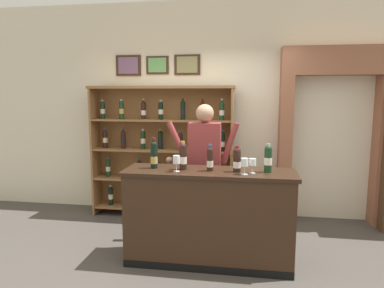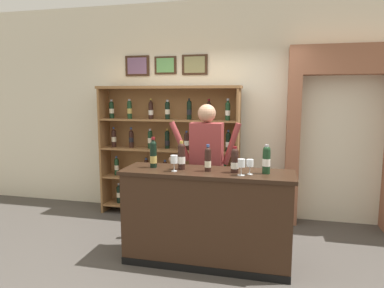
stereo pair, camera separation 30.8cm
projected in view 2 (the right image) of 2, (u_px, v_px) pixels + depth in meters
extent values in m
cube|color=#47423D|center=(191.00, 261.00, 3.87)|extent=(14.00, 14.00, 0.02)
cube|color=beige|center=(218.00, 110.00, 5.30)|extent=(12.00, 0.16, 3.21)
cube|color=#382316|center=(137.00, 66.00, 5.40)|extent=(0.39, 0.02, 0.31)
cube|color=#6F5073|center=(137.00, 66.00, 5.39)|extent=(0.31, 0.01, 0.25)
cube|color=#382316|center=(165.00, 65.00, 5.29)|extent=(0.35, 0.02, 0.27)
cube|color=#589754|center=(165.00, 65.00, 5.28)|extent=(0.28, 0.01, 0.22)
cube|color=#382316|center=(195.00, 65.00, 5.19)|extent=(0.39, 0.02, 0.30)
cube|color=olive|center=(194.00, 65.00, 5.17)|extent=(0.31, 0.01, 0.24)
cube|color=olive|center=(105.00, 149.00, 5.43)|extent=(0.03, 0.35, 1.96)
cube|color=olive|center=(238.00, 155.00, 4.95)|extent=(0.03, 0.35, 1.96)
cube|color=olive|center=(172.00, 150.00, 5.35)|extent=(2.11, 0.02, 1.96)
cube|color=olive|center=(169.00, 207.00, 5.31)|extent=(2.05, 0.33, 0.02)
cylinder|color=black|center=(119.00, 195.00, 5.46)|extent=(0.07, 0.07, 0.24)
sphere|color=black|center=(119.00, 188.00, 5.45)|extent=(0.07, 0.07, 0.07)
cylinder|color=black|center=(119.00, 186.00, 5.44)|extent=(0.03, 0.03, 0.07)
cylinder|color=#99999E|center=(119.00, 184.00, 5.44)|extent=(0.04, 0.04, 0.03)
cylinder|color=beige|center=(119.00, 195.00, 5.46)|extent=(0.08, 0.08, 0.08)
cylinder|color=black|center=(144.00, 197.00, 5.40)|extent=(0.07, 0.07, 0.24)
sphere|color=black|center=(143.00, 188.00, 5.38)|extent=(0.07, 0.07, 0.07)
cylinder|color=black|center=(143.00, 187.00, 5.37)|extent=(0.04, 0.04, 0.06)
cylinder|color=#99999E|center=(143.00, 186.00, 5.37)|extent=(0.04, 0.04, 0.03)
cylinder|color=beige|center=(144.00, 197.00, 5.40)|extent=(0.08, 0.08, 0.08)
cylinder|color=black|center=(170.00, 199.00, 5.31)|extent=(0.07, 0.07, 0.23)
sphere|color=black|center=(170.00, 191.00, 5.29)|extent=(0.07, 0.07, 0.07)
cylinder|color=black|center=(170.00, 189.00, 5.29)|extent=(0.03, 0.03, 0.08)
cylinder|color=navy|center=(170.00, 187.00, 5.28)|extent=(0.03, 0.03, 0.03)
cylinder|color=silver|center=(170.00, 201.00, 5.31)|extent=(0.08, 0.08, 0.07)
cylinder|color=black|center=(197.00, 201.00, 5.18)|extent=(0.07, 0.07, 0.24)
sphere|color=black|center=(197.00, 193.00, 5.16)|extent=(0.07, 0.07, 0.07)
cylinder|color=black|center=(197.00, 191.00, 5.16)|extent=(0.03, 0.03, 0.06)
cylinder|color=#99999E|center=(197.00, 190.00, 5.15)|extent=(0.03, 0.03, 0.03)
cylinder|color=silver|center=(197.00, 203.00, 5.18)|extent=(0.08, 0.08, 0.08)
cylinder|color=black|center=(219.00, 202.00, 5.14)|extent=(0.07, 0.07, 0.24)
sphere|color=black|center=(219.00, 194.00, 5.12)|extent=(0.07, 0.07, 0.07)
cylinder|color=black|center=(219.00, 192.00, 5.12)|extent=(0.03, 0.03, 0.06)
cylinder|color=#B79338|center=(219.00, 191.00, 5.11)|extent=(0.03, 0.03, 0.03)
cylinder|color=tan|center=(219.00, 202.00, 5.14)|extent=(0.08, 0.08, 0.08)
cube|color=olive|center=(169.00, 179.00, 5.25)|extent=(2.05, 0.33, 0.02)
cylinder|color=#19381E|center=(117.00, 168.00, 5.43)|extent=(0.07, 0.07, 0.23)
sphere|color=#19381E|center=(116.00, 160.00, 5.41)|extent=(0.07, 0.07, 0.07)
cylinder|color=#19381E|center=(116.00, 159.00, 5.41)|extent=(0.03, 0.03, 0.07)
cylinder|color=navy|center=(116.00, 157.00, 5.40)|extent=(0.03, 0.03, 0.03)
cylinder|color=beige|center=(117.00, 167.00, 5.43)|extent=(0.07, 0.07, 0.07)
cylinder|color=black|center=(146.00, 169.00, 5.34)|extent=(0.07, 0.07, 0.23)
sphere|color=black|center=(146.00, 161.00, 5.33)|extent=(0.07, 0.07, 0.07)
cylinder|color=black|center=(146.00, 160.00, 5.32)|extent=(0.03, 0.03, 0.06)
cylinder|color=navy|center=(146.00, 159.00, 5.32)|extent=(0.04, 0.04, 0.03)
cylinder|color=beige|center=(146.00, 170.00, 5.34)|extent=(0.07, 0.07, 0.07)
cylinder|color=black|center=(165.00, 171.00, 5.21)|extent=(0.07, 0.07, 0.22)
sphere|color=black|center=(165.00, 164.00, 5.19)|extent=(0.07, 0.07, 0.07)
cylinder|color=black|center=(165.00, 162.00, 5.19)|extent=(0.03, 0.03, 0.06)
cylinder|color=navy|center=(165.00, 161.00, 5.19)|extent=(0.03, 0.03, 0.03)
cylinder|color=beige|center=(165.00, 173.00, 5.21)|extent=(0.07, 0.07, 0.07)
cylinder|color=black|center=(196.00, 172.00, 5.13)|extent=(0.07, 0.07, 0.22)
sphere|color=black|center=(196.00, 165.00, 5.11)|extent=(0.07, 0.07, 0.07)
cylinder|color=black|center=(196.00, 163.00, 5.11)|extent=(0.03, 0.03, 0.06)
cylinder|color=navy|center=(196.00, 162.00, 5.10)|extent=(0.03, 0.03, 0.03)
cylinder|color=beige|center=(196.00, 173.00, 5.13)|extent=(0.07, 0.07, 0.07)
cylinder|color=#19381E|center=(224.00, 174.00, 5.01)|extent=(0.07, 0.07, 0.23)
sphere|color=#19381E|center=(224.00, 166.00, 4.99)|extent=(0.07, 0.07, 0.07)
cylinder|color=#19381E|center=(224.00, 164.00, 4.99)|extent=(0.03, 0.03, 0.07)
cylinder|color=navy|center=(224.00, 162.00, 4.98)|extent=(0.03, 0.03, 0.03)
cylinder|color=silver|center=(224.00, 175.00, 5.01)|extent=(0.07, 0.07, 0.07)
cube|color=olive|center=(168.00, 150.00, 5.19)|extent=(2.05, 0.33, 0.02)
cylinder|color=black|center=(114.00, 140.00, 5.37)|extent=(0.07, 0.07, 0.23)
sphere|color=black|center=(114.00, 132.00, 5.36)|extent=(0.07, 0.07, 0.07)
cylinder|color=black|center=(114.00, 130.00, 5.35)|extent=(0.03, 0.03, 0.07)
cylinder|color=navy|center=(114.00, 128.00, 5.35)|extent=(0.03, 0.03, 0.03)
cylinder|color=beige|center=(114.00, 139.00, 5.37)|extent=(0.07, 0.07, 0.07)
cylinder|color=black|center=(131.00, 140.00, 5.32)|extent=(0.07, 0.07, 0.22)
sphere|color=black|center=(131.00, 133.00, 5.30)|extent=(0.07, 0.07, 0.07)
cylinder|color=black|center=(131.00, 130.00, 5.30)|extent=(0.03, 0.03, 0.08)
cylinder|color=navy|center=(131.00, 128.00, 5.29)|extent=(0.03, 0.03, 0.03)
cylinder|color=black|center=(131.00, 140.00, 5.32)|extent=(0.07, 0.07, 0.07)
cylinder|color=black|center=(150.00, 141.00, 5.22)|extent=(0.07, 0.07, 0.23)
sphere|color=black|center=(150.00, 133.00, 5.20)|extent=(0.07, 0.07, 0.07)
cylinder|color=black|center=(150.00, 131.00, 5.20)|extent=(0.03, 0.03, 0.06)
cylinder|color=#99999E|center=(150.00, 130.00, 5.19)|extent=(0.04, 0.04, 0.03)
cylinder|color=beige|center=(150.00, 140.00, 5.22)|extent=(0.07, 0.07, 0.07)
cylinder|color=black|center=(167.00, 141.00, 5.22)|extent=(0.07, 0.07, 0.23)
sphere|color=black|center=(167.00, 133.00, 5.20)|extent=(0.07, 0.07, 0.07)
cylinder|color=black|center=(167.00, 131.00, 5.19)|extent=(0.03, 0.03, 0.07)
cylinder|color=#B79338|center=(167.00, 129.00, 5.19)|extent=(0.03, 0.03, 0.03)
cylinder|color=black|center=(167.00, 143.00, 5.22)|extent=(0.07, 0.07, 0.07)
cylinder|color=black|center=(187.00, 143.00, 5.08)|extent=(0.07, 0.07, 0.22)
sphere|color=black|center=(187.00, 135.00, 5.06)|extent=(0.07, 0.07, 0.07)
cylinder|color=black|center=(187.00, 133.00, 5.06)|extent=(0.03, 0.03, 0.06)
cylinder|color=navy|center=(187.00, 132.00, 5.05)|extent=(0.03, 0.03, 0.03)
cylinder|color=silver|center=(187.00, 143.00, 5.08)|extent=(0.07, 0.07, 0.07)
cylinder|color=black|center=(208.00, 142.00, 5.07)|extent=(0.07, 0.07, 0.23)
sphere|color=black|center=(208.00, 134.00, 5.06)|extent=(0.07, 0.07, 0.07)
cylinder|color=black|center=(208.00, 133.00, 5.05)|extent=(0.03, 0.03, 0.06)
cylinder|color=#B79338|center=(208.00, 131.00, 5.05)|extent=(0.03, 0.03, 0.03)
cylinder|color=silver|center=(208.00, 142.00, 5.07)|extent=(0.07, 0.07, 0.07)
cylinder|color=black|center=(228.00, 143.00, 4.92)|extent=(0.07, 0.07, 0.24)
sphere|color=black|center=(228.00, 135.00, 4.91)|extent=(0.07, 0.07, 0.07)
cylinder|color=black|center=(228.00, 133.00, 4.90)|extent=(0.03, 0.03, 0.07)
cylinder|color=navy|center=(228.00, 131.00, 4.90)|extent=(0.03, 0.03, 0.03)
cylinder|color=silver|center=(228.00, 144.00, 4.93)|extent=(0.07, 0.07, 0.08)
cube|color=olive|center=(168.00, 120.00, 5.12)|extent=(2.05, 0.33, 0.02)
cylinder|color=black|center=(112.00, 111.00, 5.32)|extent=(0.07, 0.07, 0.22)
sphere|color=black|center=(111.00, 104.00, 5.30)|extent=(0.07, 0.07, 0.07)
cylinder|color=black|center=(111.00, 102.00, 5.30)|extent=(0.03, 0.03, 0.06)
cylinder|color=#99999E|center=(111.00, 100.00, 5.29)|extent=(0.04, 0.04, 0.03)
cylinder|color=beige|center=(112.00, 111.00, 5.32)|extent=(0.07, 0.07, 0.07)
cylinder|color=#19381E|center=(130.00, 111.00, 5.23)|extent=(0.07, 0.07, 0.23)
sphere|color=#19381E|center=(129.00, 103.00, 5.21)|extent=(0.07, 0.07, 0.07)
cylinder|color=#19381E|center=(129.00, 101.00, 5.21)|extent=(0.03, 0.03, 0.06)
cylinder|color=#99999E|center=(129.00, 100.00, 5.20)|extent=(0.04, 0.04, 0.03)
cylinder|color=tan|center=(130.00, 111.00, 5.23)|extent=(0.07, 0.07, 0.07)
cylinder|color=black|center=(151.00, 111.00, 5.21)|extent=(0.07, 0.07, 0.22)
sphere|color=black|center=(151.00, 104.00, 5.19)|extent=(0.07, 0.07, 0.07)
cylinder|color=black|center=(151.00, 101.00, 5.18)|extent=(0.03, 0.03, 0.08)
cylinder|color=#B79338|center=(151.00, 99.00, 5.18)|extent=(0.03, 0.03, 0.03)
cylinder|color=silver|center=(151.00, 113.00, 5.21)|extent=(0.07, 0.07, 0.07)
cylinder|color=black|center=(167.00, 112.00, 5.09)|extent=(0.07, 0.07, 0.22)
sphere|color=black|center=(167.00, 104.00, 5.07)|extent=(0.07, 0.07, 0.07)
cylinder|color=black|center=(167.00, 102.00, 5.07)|extent=(0.03, 0.03, 0.06)
cylinder|color=#99999E|center=(167.00, 101.00, 5.07)|extent=(0.04, 0.04, 0.03)
cylinder|color=beige|center=(167.00, 112.00, 5.09)|extent=(0.07, 0.07, 0.07)
cylinder|color=black|center=(189.00, 111.00, 5.04)|extent=(0.07, 0.07, 0.24)
sphere|color=black|center=(189.00, 103.00, 5.02)|extent=(0.07, 0.07, 0.07)
cylinder|color=black|center=(189.00, 101.00, 5.02)|extent=(0.03, 0.03, 0.07)
cylinder|color=black|center=(189.00, 99.00, 5.02)|extent=(0.03, 0.03, 0.03)
cylinder|color=black|center=(189.00, 112.00, 5.04)|extent=(0.07, 0.07, 0.08)
cylinder|color=black|center=(209.00, 112.00, 5.00)|extent=(0.07, 0.07, 0.22)
sphere|color=black|center=(209.00, 104.00, 4.98)|extent=(0.07, 0.07, 0.07)
cylinder|color=black|center=(209.00, 102.00, 4.98)|extent=(0.03, 0.03, 0.08)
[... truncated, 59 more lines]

